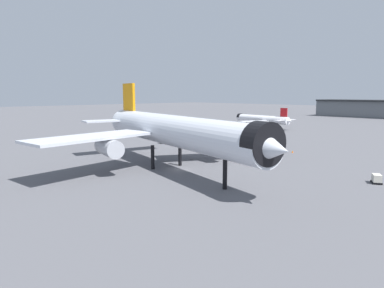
# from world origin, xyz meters

# --- Properties ---
(ground) EXTENTS (900.00, 900.00, 0.00)m
(ground) POSITION_xyz_m (0.00, 0.00, 0.00)
(ground) COLOR #56565B
(airliner_near_gate) EXTENTS (69.62, 62.48, 20.44)m
(airliner_near_gate) POSITION_xyz_m (-1.53, -1.14, 9.01)
(airliner_near_gate) COLOR silver
(airliner_near_gate) RESTS_ON ground
(airliner_far_taxiway) EXTENTS (36.40, 32.95, 10.84)m
(airliner_far_taxiway) POSITION_xyz_m (-40.88, 93.27, 4.78)
(airliner_far_taxiway) COLOR white
(airliner_far_taxiway) RESTS_ON ground
(baggage_tug_wing) EXTENTS (3.57, 3.13, 1.85)m
(baggage_tug_wing) POSITION_xyz_m (-35.04, 24.39, 0.97)
(baggage_tug_wing) COLOR black
(baggage_tug_wing) RESTS_ON ground
(baggage_cart_trailing) EXTENTS (2.67, 2.84, 1.82)m
(baggage_cart_trailing) POSITION_xyz_m (36.33, 19.13, 0.98)
(baggage_cart_trailing) COLOR black
(baggage_cart_trailing) RESTS_ON ground
(traffic_cone_near_nose) EXTENTS (0.51, 0.51, 0.64)m
(traffic_cone_near_nose) POSITION_xyz_m (6.47, 39.70, 0.32)
(traffic_cone_near_nose) COLOR #F2600C
(traffic_cone_near_nose) RESTS_ON ground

